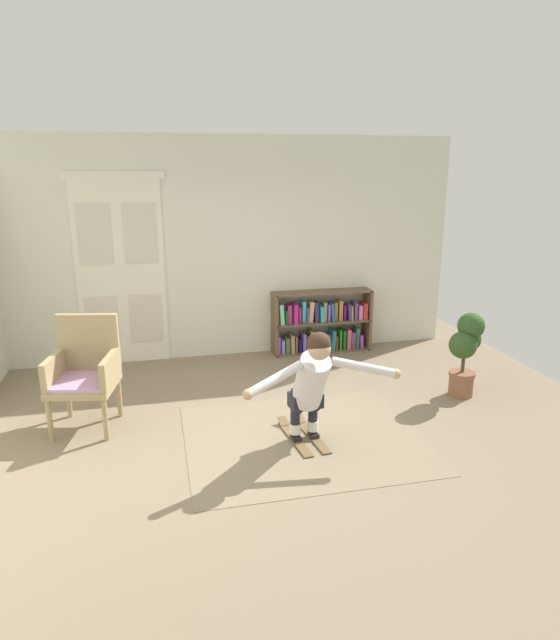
% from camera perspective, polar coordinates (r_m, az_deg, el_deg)
% --- Properties ---
extents(ground_plane, '(7.20, 7.20, 0.00)m').
position_cam_1_polar(ground_plane, '(5.39, -0.18, -12.16)').
color(ground_plane, '#7E6C55').
extents(back_wall, '(6.00, 0.10, 2.90)m').
position_cam_1_polar(back_wall, '(7.40, -4.67, 7.37)').
color(back_wall, beige).
rests_on(back_wall, ground).
extents(double_door, '(1.22, 0.05, 2.45)m').
position_cam_1_polar(double_door, '(7.31, -16.18, 4.96)').
color(double_door, silver).
rests_on(double_door, ground).
extents(rug, '(2.23, 1.88, 0.01)m').
position_cam_1_polar(rug, '(5.39, 2.47, -12.13)').
color(rug, '#827159').
rests_on(rug, ground).
extents(bookshelf, '(1.38, 0.30, 0.86)m').
position_cam_1_polar(bookshelf, '(7.67, 4.26, -0.50)').
color(bookshelf, brown).
rests_on(bookshelf, ground).
extents(wicker_chair, '(0.71, 0.71, 1.10)m').
position_cam_1_polar(wicker_chair, '(5.75, -19.54, -4.91)').
color(wicker_chair, tan).
rests_on(wicker_chair, ground).
extents(potted_plant, '(0.42, 0.39, 0.96)m').
position_cam_1_polar(potted_plant, '(6.45, 18.68, -2.78)').
color(potted_plant, brown).
rests_on(potted_plant, ground).
extents(skis_pair, '(0.36, 0.78, 0.07)m').
position_cam_1_polar(skis_pair, '(5.40, 2.36, -11.81)').
color(skis_pair, brown).
rests_on(skis_pair, rug).
extents(person_skier, '(1.45, 0.70, 1.08)m').
position_cam_1_polar(person_skier, '(4.96, 3.33, -6.17)').
color(person_skier, white).
rests_on(person_skier, skis_pair).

